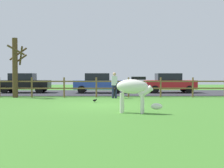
# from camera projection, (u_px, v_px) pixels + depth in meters

# --- Properties ---
(ground_plane) EXTENTS (60.00, 60.00, 0.00)m
(ground_plane) POSITION_uv_depth(u_px,v_px,m) (98.00, 105.00, 14.03)
(ground_plane) COLOR #3D7528
(parking_asphalt) EXTENTS (28.00, 7.40, 0.05)m
(parking_asphalt) POSITION_uv_depth(u_px,v_px,m) (103.00, 93.00, 23.33)
(parking_asphalt) COLOR #2D2D33
(parking_asphalt) RESTS_ON ground_plane
(paddock_fence) EXTENTS (21.45, 0.11, 1.32)m
(paddock_fence) POSITION_uv_depth(u_px,v_px,m) (96.00, 86.00, 19.00)
(paddock_fence) COLOR brown
(paddock_fence) RESTS_ON ground_plane
(bare_tree) EXTENTS (1.32, 1.48, 3.89)m
(bare_tree) POSITION_uv_depth(u_px,v_px,m) (16.00, 66.00, 18.80)
(bare_tree) COLOR #513A23
(bare_tree) RESTS_ON ground_plane
(zebra) EXTENTS (1.90, 0.79, 1.41)m
(zebra) POSITION_uv_depth(u_px,v_px,m) (134.00, 89.00, 11.11)
(zebra) COLOR white
(zebra) RESTS_ON ground_plane
(crow_on_grass) EXTENTS (0.21, 0.10, 0.20)m
(crow_on_grass) POSITION_uv_depth(u_px,v_px,m) (95.00, 100.00, 15.30)
(crow_on_grass) COLOR black
(crow_on_grass) RESTS_ON ground_plane
(parked_car_red) EXTENTS (4.03, 1.94, 1.56)m
(parked_car_red) POSITION_uv_depth(u_px,v_px,m) (169.00, 83.00, 23.16)
(parked_car_red) COLOR red
(parked_car_red) RESTS_ON parking_asphalt
(parked_car_blue) EXTENTS (4.00, 1.88, 1.56)m
(parked_car_blue) POSITION_uv_depth(u_px,v_px,m) (99.00, 83.00, 22.88)
(parked_car_blue) COLOR #2D4CAD
(parked_car_blue) RESTS_ON parking_asphalt
(parked_car_black) EXTENTS (4.04, 1.95, 1.56)m
(parked_car_black) POSITION_uv_depth(u_px,v_px,m) (24.00, 83.00, 23.17)
(parked_car_black) COLOR black
(parked_car_black) RESTS_ON parking_asphalt
(visitor_near_fence) EXTENTS (0.37, 0.23, 1.64)m
(visitor_near_fence) POSITION_uv_depth(u_px,v_px,m) (114.00, 84.00, 18.23)
(visitor_near_fence) COLOR #232847
(visitor_near_fence) RESTS_ON ground_plane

